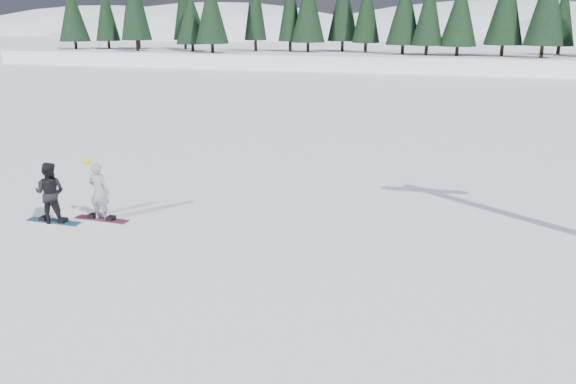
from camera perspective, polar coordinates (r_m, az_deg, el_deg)
name	(u,v)px	position (r m, az deg, el deg)	size (l,w,h in m)	color
ground	(0,234)	(15.49, -27.24, -3.79)	(420.00, 420.00, 0.00)	white
alpine_backdrop	(397,79)	(201.48, 11.00, 11.24)	(412.50, 227.00, 53.20)	white
snowboarder_woman	(99,191)	(15.28, -18.66, 0.09)	(0.57, 0.40, 1.68)	gray
snowboarder_man	(50,193)	(15.55, -23.03, -0.06)	(0.78, 0.60, 1.60)	black
snowboard_woman	(102,219)	(15.51, -18.38, -2.64)	(1.50, 0.28, 0.03)	maroon
snowboard_man	(54,221)	(15.78, -22.70, -2.78)	(1.50, 0.28, 0.03)	#19638B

